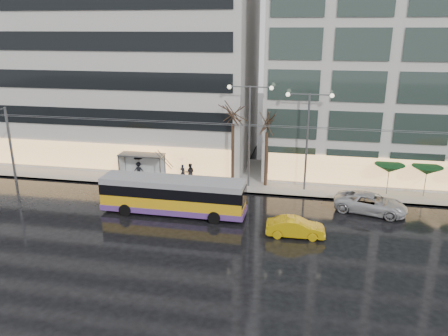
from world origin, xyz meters
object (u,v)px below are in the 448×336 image
(trolleybus, at_px, (173,197))
(bus_shelter, at_px, (139,160))
(taxi_a, at_px, (130,194))
(street_lamp_near, at_px, (250,122))

(trolleybus, bearing_deg, bus_shelter, 128.51)
(bus_shelter, distance_m, taxi_a, 5.78)
(trolleybus, bearing_deg, taxi_a, 162.26)
(trolleybus, xyz_separation_m, taxi_a, (-4.14, 1.32, -0.60))
(trolleybus, relative_size, taxi_a, 2.39)
(street_lamp_near, xyz_separation_m, taxi_a, (-9.08, -5.62, -5.19))
(bus_shelter, bearing_deg, taxi_a, -76.71)
(trolleybus, distance_m, bus_shelter, 8.75)
(bus_shelter, relative_size, taxi_a, 0.89)
(bus_shelter, height_order, taxi_a, bus_shelter)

